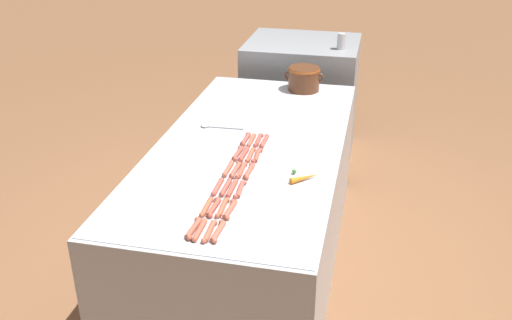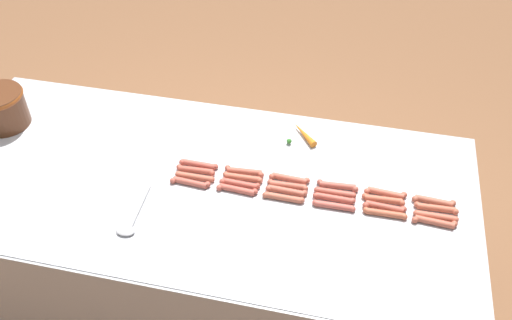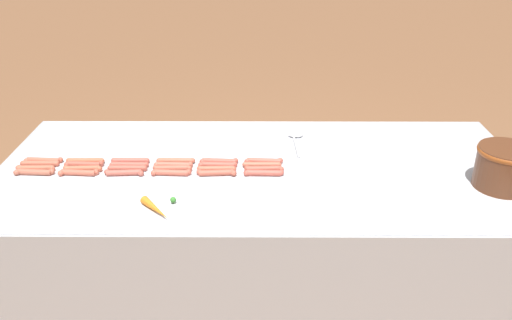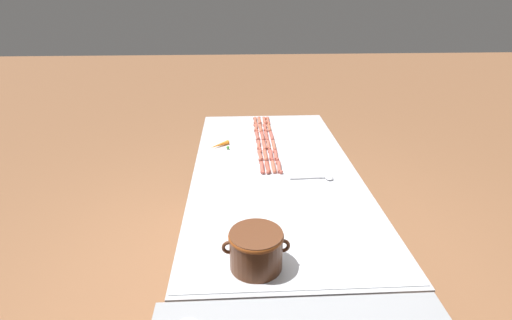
% 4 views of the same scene
% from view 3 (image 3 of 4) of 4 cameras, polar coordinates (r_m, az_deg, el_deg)
% --- Properties ---
extents(ground_plane, '(20.00, 20.00, 0.00)m').
position_cam_3_polar(ground_plane, '(2.77, 0.47, -16.44)').
color(ground_plane, brown).
extents(griddle_counter, '(1.05, 2.25, 0.84)m').
position_cam_3_polar(griddle_counter, '(2.50, 0.50, -9.33)').
color(griddle_counter, '#ADAFB5').
rests_on(griddle_counter, ground_plane).
extents(hot_dog_0, '(0.04, 0.17, 0.02)m').
position_cam_3_polar(hot_dog_0, '(2.48, -21.69, -0.05)').
color(hot_dog_0, '#B95943').
rests_on(hot_dog_0, griddle_counter).
extents(hot_dog_1, '(0.03, 0.17, 0.02)m').
position_cam_3_polar(hot_dog_1, '(2.42, -17.72, -0.09)').
color(hot_dog_1, '#BC5B3E').
rests_on(hot_dog_1, griddle_counter).
extents(hot_dog_2, '(0.03, 0.17, 0.02)m').
position_cam_3_polar(hot_dog_2, '(2.37, -13.24, -0.06)').
color(hot_dog_2, '#BB5346').
rests_on(hot_dog_2, griddle_counter).
extents(hot_dog_3, '(0.03, 0.17, 0.02)m').
position_cam_3_polar(hot_dog_3, '(2.33, -8.55, -0.08)').
color(hot_dog_3, '#B75C45').
rests_on(hot_dog_3, griddle_counter).
extents(hot_dog_4, '(0.03, 0.17, 0.02)m').
position_cam_3_polar(hot_dog_4, '(2.31, -3.97, -0.13)').
color(hot_dog_4, '#B85244').
rests_on(hot_dog_4, griddle_counter).
extents(hot_dog_5, '(0.03, 0.17, 0.02)m').
position_cam_3_polar(hot_dog_5, '(2.30, 0.83, -0.11)').
color(hot_dog_5, '#B65444').
rests_on(hot_dog_5, griddle_counter).
extents(hot_dog_6, '(0.03, 0.17, 0.02)m').
position_cam_3_polar(hot_dog_6, '(2.46, -22.08, -0.40)').
color(hot_dog_6, '#BC5A43').
rests_on(hot_dog_6, griddle_counter).
extents(hot_dog_7, '(0.03, 0.17, 0.02)m').
position_cam_3_polar(hot_dog_7, '(2.39, -17.87, -0.44)').
color(hot_dog_7, '#B25040').
rests_on(hot_dog_7, griddle_counter).
extents(hot_dog_8, '(0.03, 0.17, 0.02)m').
position_cam_3_polar(hot_dog_8, '(2.33, -13.36, -0.50)').
color(hot_dog_8, '#B25042').
rests_on(hot_dog_8, griddle_counter).
extents(hot_dog_9, '(0.03, 0.17, 0.02)m').
position_cam_3_polar(hot_dog_9, '(2.30, -8.79, -0.51)').
color(hot_dog_9, '#B25946').
rests_on(hot_dog_9, griddle_counter).
extents(hot_dog_10, '(0.03, 0.17, 0.02)m').
position_cam_3_polar(hot_dog_10, '(2.28, -4.09, -0.51)').
color(hot_dog_10, '#B64F40').
rests_on(hot_dog_10, griddle_counter).
extents(hot_dog_11, '(0.03, 0.17, 0.02)m').
position_cam_3_polar(hot_dog_11, '(2.27, 0.63, -0.51)').
color(hot_dog_11, '#B55B44').
rests_on(hot_dog_11, griddle_counter).
extents(hot_dog_12, '(0.03, 0.17, 0.02)m').
position_cam_3_polar(hot_dog_12, '(2.43, -22.43, -0.81)').
color(hot_dog_12, '#BE5D44').
rests_on(hot_dog_12, griddle_counter).
extents(hot_dog_13, '(0.03, 0.17, 0.02)m').
position_cam_3_polar(hot_dog_13, '(2.36, -17.98, -0.86)').
color(hot_dog_13, '#BD5B41').
rests_on(hot_dog_13, griddle_counter).
extents(hot_dog_14, '(0.03, 0.17, 0.02)m').
position_cam_3_polar(hot_dog_14, '(2.31, -13.53, -0.85)').
color(hot_dog_14, '#B25141').
rests_on(hot_dog_14, griddle_counter).
extents(hot_dog_15, '(0.03, 0.17, 0.02)m').
position_cam_3_polar(hot_dog_15, '(2.27, -8.89, -0.87)').
color(hot_dog_15, '#B35642').
rests_on(hot_dog_15, griddle_counter).
extents(hot_dog_16, '(0.03, 0.17, 0.02)m').
position_cam_3_polar(hot_dog_16, '(2.24, -4.23, -0.94)').
color(hot_dog_16, '#B85942').
rests_on(hot_dog_16, griddle_counter).
extents(hot_dog_17, '(0.03, 0.17, 0.02)m').
position_cam_3_polar(hot_dog_17, '(2.24, 0.86, -0.95)').
color(hot_dog_17, '#B24F3E').
rests_on(hot_dog_17, griddle_counter).
extents(hot_dog_18, '(0.03, 0.17, 0.02)m').
position_cam_3_polar(hot_dog_18, '(2.39, -22.56, -1.20)').
color(hot_dog_18, '#B05C46').
rests_on(hot_dog_18, griddle_counter).
extents(hot_dog_19, '(0.04, 0.17, 0.02)m').
position_cam_3_polar(hot_dog_19, '(2.33, -18.39, -1.28)').
color(hot_dog_19, '#BE5A45').
rests_on(hot_dog_19, griddle_counter).
extents(hot_dog_20, '(0.03, 0.17, 0.02)m').
position_cam_3_polar(hot_dog_20, '(2.27, -13.88, -1.32)').
color(hot_dog_20, '#B15345').
rests_on(hot_dog_20, griddle_counter).
extents(hot_dog_21, '(0.03, 0.17, 0.02)m').
position_cam_3_polar(hot_dog_21, '(2.23, -9.03, -1.34)').
color(hot_dog_21, '#BB5744').
rests_on(hot_dog_21, griddle_counter).
extents(hot_dog_22, '(0.04, 0.17, 0.02)m').
position_cam_3_polar(hot_dog_22, '(2.21, -4.24, -1.37)').
color(hot_dog_22, '#B25340').
rests_on(hot_dog_22, griddle_counter).
extents(hot_dog_23, '(0.03, 0.17, 0.02)m').
position_cam_3_polar(hot_dog_23, '(2.21, 0.83, -1.39)').
color(hot_dog_23, '#B65043').
rests_on(hot_dog_23, griddle_counter).
extents(bean_pot, '(0.28, 0.23, 0.17)m').
position_cam_3_polar(bean_pot, '(2.30, 24.98, -0.51)').
color(bean_pot, '#562D19').
rests_on(bean_pot, griddle_counter).
extents(serving_spoon, '(0.27, 0.07, 0.02)m').
position_cam_3_polar(serving_spoon, '(2.54, 4.26, 2.26)').
color(serving_spoon, '#B7B7BC').
rests_on(serving_spoon, griddle_counter).
extents(carrot, '(0.15, 0.13, 0.03)m').
position_cam_3_polar(carrot, '(1.99, -10.53, -5.07)').
color(carrot, orange).
rests_on(carrot, griddle_counter).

